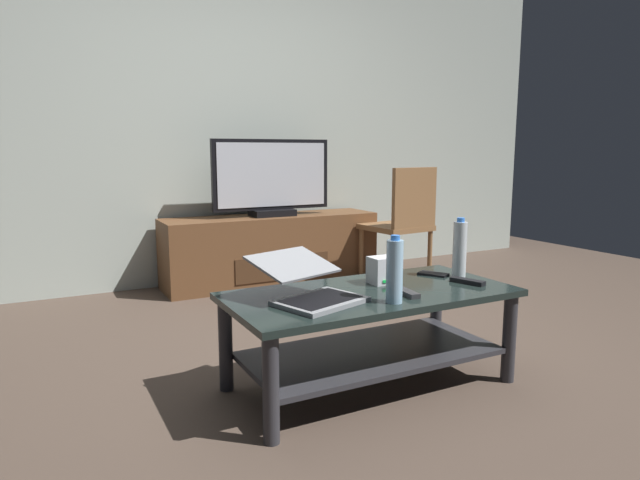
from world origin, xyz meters
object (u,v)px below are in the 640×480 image
object	(u,v)px
dining_chair	(403,220)
water_bottle_far	(395,271)
tv_remote	(406,292)
coffee_table	(370,320)
cell_phone	(433,274)
soundbar_remote	(467,281)
television	(272,180)
router_box	(384,270)
media_cabinet	(272,249)
laptop	(309,286)
water_bottle_near	(460,249)

from	to	relation	value
dining_chair	water_bottle_far	size ratio (longest dim) A/B	3.32
tv_remote	coffee_table	bearing A→B (deg)	134.93
cell_phone	soundbar_remote	bearing A→B (deg)	-112.20
television	soundbar_remote	world-z (taller)	television
television	router_box	distance (m)	1.91
router_box	cell_phone	distance (m)	0.31
router_box	water_bottle_far	size ratio (longest dim) A/B	0.50
media_cabinet	laptop	xyz separation A→B (m)	(-0.68, -2.00, 0.23)
dining_chair	router_box	world-z (taller)	dining_chair
coffee_table	cell_phone	bearing A→B (deg)	15.42
soundbar_remote	coffee_table	bearing A→B (deg)	150.19
media_cabinet	soundbar_remote	bearing A→B (deg)	-87.52
water_bottle_far	tv_remote	distance (m)	0.18
coffee_table	tv_remote	world-z (taller)	tv_remote
dining_chair	water_bottle_far	world-z (taller)	dining_chair
water_bottle_far	coffee_table	bearing A→B (deg)	85.05
coffee_table	tv_remote	bearing A→B (deg)	-50.24
television	water_bottle_near	bearing A→B (deg)	-85.54
media_cabinet	router_box	size ratio (longest dim) A/B	12.26
tv_remote	laptop	bearing A→B (deg)	170.04
dining_chair	water_bottle_near	distance (m)	1.62
dining_chair	water_bottle_near	xyz separation A→B (m)	(-0.73, -1.45, 0.06)
media_cabinet	cell_phone	world-z (taller)	media_cabinet
router_box	laptop	bearing A→B (deg)	-166.22
dining_chair	router_box	size ratio (longest dim) A/B	6.59
dining_chair	soundbar_remote	size ratio (longest dim) A/B	5.64
coffee_table	water_bottle_far	bearing A→B (deg)	-94.95
water_bottle_near	cell_phone	size ratio (longest dim) A/B	2.03
coffee_table	dining_chair	world-z (taller)	dining_chair
media_cabinet	dining_chair	distance (m)	1.05
television	cell_phone	size ratio (longest dim) A/B	6.72
coffee_table	laptop	size ratio (longest dim) A/B	2.56
router_box	cell_phone	xyz separation A→B (m)	(0.30, 0.02, -0.06)
laptop	cell_phone	size ratio (longest dim) A/B	3.47
water_bottle_near	tv_remote	world-z (taller)	water_bottle_near
water_bottle_near	dining_chair	bearing A→B (deg)	63.17
dining_chair	tv_remote	bearing A→B (deg)	-125.88
laptop	router_box	bearing A→B (deg)	13.78
water_bottle_near	soundbar_remote	xyz separation A→B (m)	(-0.06, -0.13, -0.13)
cell_phone	water_bottle_far	bearing A→B (deg)	-174.74
dining_chair	water_bottle_far	xyz separation A→B (m)	(-1.27, -1.68, 0.05)
laptop	water_bottle_far	xyz separation A→B (m)	(0.29, -0.18, 0.07)
water_bottle_near	router_box	bearing A→B (deg)	171.34
water_bottle_near	soundbar_remote	world-z (taller)	water_bottle_near
cell_phone	coffee_table	bearing A→B (deg)	166.00
coffee_table	water_bottle_far	xyz separation A→B (m)	(-0.02, -0.19, 0.26)
router_box	media_cabinet	bearing A→B (deg)	82.79
media_cabinet	coffee_table	bearing A→B (deg)	-100.67
soundbar_remote	tv_remote	bearing A→B (deg)	165.55
water_bottle_near	water_bottle_far	distance (m)	0.59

